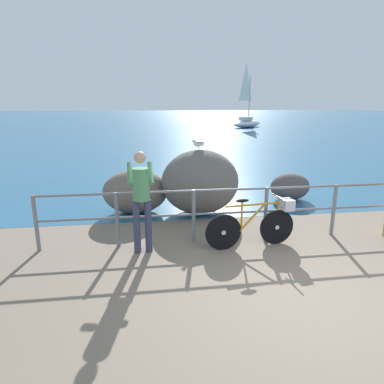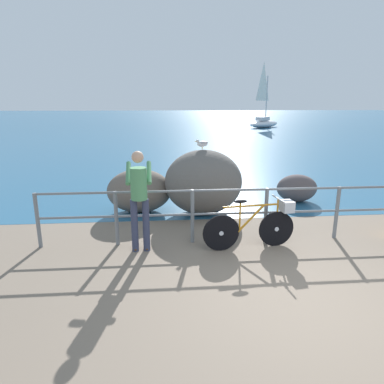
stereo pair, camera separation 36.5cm
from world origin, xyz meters
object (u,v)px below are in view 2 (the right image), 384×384
(breakwater_boulder_main, at_px, (203,182))
(breakwater_boulder_left, at_px, (139,191))
(breakwater_boulder_right, at_px, (297,188))
(person_at_railing, at_px, (139,197))
(bicycle, at_px, (257,223))
(sailboat, at_px, (264,120))
(seagull, at_px, (202,143))

(breakwater_boulder_main, distance_m, breakwater_boulder_left, 1.54)
(breakwater_boulder_right, bearing_deg, person_at_railing, -144.85)
(breakwater_boulder_main, bearing_deg, person_at_railing, -123.99)
(bicycle, relative_size, person_at_railing, 0.95)
(sailboat, bearing_deg, breakwater_boulder_main, -150.04)
(breakwater_boulder_main, height_order, breakwater_boulder_left, breakwater_boulder_main)
(person_at_railing, xyz_separation_m, seagull, (1.31, 2.08, 0.65))
(bicycle, relative_size, seagull, 4.96)
(bicycle, distance_m, person_at_railing, 2.14)
(breakwater_boulder_right, relative_size, seagull, 3.10)
(breakwater_boulder_left, xyz_separation_m, sailboat, (10.50, 25.72, 0.19))
(breakwater_boulder_right, bearing_deg, breakwater_boulder_main, -163.44)
(breakwater_boulder_left, bearing_deg, person_at_railing, -85.73)
(person_at_railing, bearing_deg, bicycle, -93.88)
(seagull, distance_m, sailboat, 27.40)
(breakwater_boulder_right, relative_size, sailboat, 0.17)
(person_at_railing, relative_size, breakwater_boulder_left, 1.17)
(bicycle, height_order, person_at_railing, person_at_railing)
(seagull, bearing_deg, person_at_railing, 40.87)
(bicycle, height_order, sailboat, sailboat)
(breakwater_boulder_right, distance_m, seagull, 2.96)
(seagull, bearing_deg, sailboat, -126.04)
(bicycle, xyz_separation_m, sailboat, (8.26, 27.99, 0.24))
(bicycle, relative_size, breakwater_boulder_main, 0.94)
(person_at_railing, height_order, seagull, person_at_railing)
(breakwater_boulder_right, distance_m, sailboat, 26.00)
(bicycle, bearing_deg, breakwater_boulder_main, 103.44)
(bicycle, bearing_deg, seagull, 103.21)
(breakwater_boulder_main, bearing_deg, seagull, 104.31)
(breakwater_boulder_main, relative_size, breakwater_boulder_left, 1.19)
(breakwater_boulder_main, relative_size, sailboat, 0.29)
(breakwater_boulder_left, bearing_deg, sailboat, 67.79)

